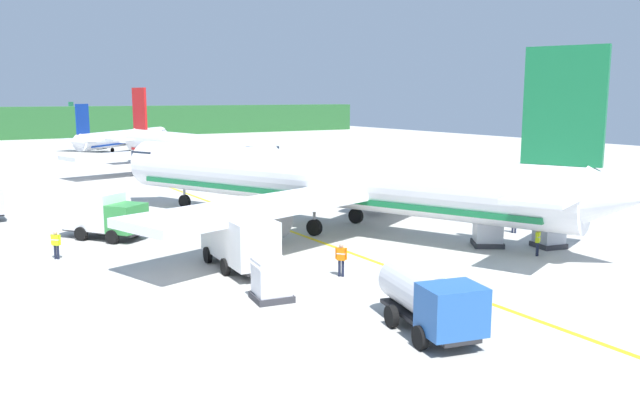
{
  "coord_description": "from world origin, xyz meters",
  "views": [
    {
      "loc": [
        5.41,
        -14.29,
        9.2
      ],
      "look_at": [
        27.41,
        21.77,
        2.23
      ],
      "focal_mm": 36.61,
      "sensor_mm": 36.0,
      "label": 1
    }
  ],
  "objects_px": {
    "airliner_foreground": "(325,180)",
    "airliner_far_taxiway": "(123,138)",
    "service_truck_fuel": "(239,239)",
    "cargo_container_mid": "(549,233)",
    "crew_marshaller": "(341,257)",
    "crew_loader_right": "(538,240)",
    "service_truck_pushback": "(102,214)",
    "cargo_container_far": "(271,280)",
    "crew_supervisor": "(56,243)",
    "airliner_mid_apron": "(190,148)",
    "cargo_container_near": "(487,231)",
    "service_truck_baggage": "(429,299)",
    "airliner_distant": "(56,125)",
    "crew_loader_left": "(514,219)"
  },
  "relations": [
    {
      "from": "crew_supervisor",
      "to": "cargo_container_far",
      "type": "bearing_deg",
      "value": -61.99
    },
    {
      "from": "airliner_distant",
      "to": "service_truck_pushback",
      "type": "distance_m",
      "value": 132.12
    },
    {
      "from": "service_truck_baggage",
      "to": "crew_loader_left",
      "type": "relative_size",
      "value": 3.43
    },
    {
      "from": "service_truck_baggage",
      "to": "crew_loader_left",
      "type": "bearing_deg",
      "value": 33.39
    },
    {
      "from": "airliner_distant",
      "to": "service_truck_fuel",
      "type": "distance_m",
      "value": 143.26
    },
    {
      "from": "airliner_foreground",
      "to": "airliner_far_taxiway",
      "type": "distance_m",
      "value": 70.73
    },
    {
      "from": "service_truck_pushback",
      "to": "crew_loader_left",
      "type": "bearing_deg",
      "value": -27.95
    },
    {
      "from": "crew_marshaller",
      "to": "crew_loader_right",
      "type": "bearing_deg",
      "value": -10.45
    },
    {
      "from": "airliner_mid_apron",
      "to": "cargo_container_near",
      "type": "distance_m",
      "value": 47.86
    },
    {
      "from": "airliner_mid_apron",
      "to": "service_truck_fuel",
      "type": "distance_m",
      "value": 46.96
    },
    {
      "from": "cargo_container_far",
      "to": "crew_marshaller",
      "type": "relative_size",
      "value": 1.16
    },
    {
      "from": "cargo_container_mid",
      "to": "crew_marshaller",
      "type": "distance_m",
      "value": 14.59
    },
    {
      "from": "airliner_foreground",
      "to": "airliner_distant",
      "type": "height_order",
      "value": "airliner_foreground"
    },
    {
      "from": "crew_marshaller",
      "to": "crew_loader_right",
      "type": "xyz_separation_m",
      "value": [
        12.2,
        -2.25,
        -0.08
      ]
    },
    {
      "from": "service_truck_pushback",
      "to": "crew_supervisor",
      "type": "bearing_deg",
      "value": -129.53
    },
    {
      "from": "airliner_far_taxiway",
      "to": "crew_loader_right",
      "type": "bearing_deg",
      "value": -88.87
    },
    {
      "from": "service_truck_fuel",
      "to": "service_truck_baggage",
      "type": "relative_size",
      "value": 1.13
    },
    {
      "from": "cargo_container_near",
      "to": "crew_supervisor",
      "type": "distance_m",
      "value": 25.63
    },
    {
      "from": "cargo_container_mid",
      "to": "crew_loader_right",
      "type": "distance_m",
      "value": 2.59
    },
    {
      "from": "airliner_foreground",
      "to": "crew_marshaller",
      "type": "xyz_separation_m",
      "value": [
        -5.97,
        -11.18,
        -2.35
      ]
    },
    {
      "from": "airliner_distant",
      "to": "crew_loader_left",
      "type": "bearing_deg",
      "value": -87.99
    },
    {
      "from": "crew_loader_right",
      "to": "crew_supervisor",
      "type": "distance_m",
      "value": 27.73
    },
    {
      "from": "airliner_far_taxiway",
      "to": "cargo_container_mid",
      "type": "height_order",
      "value": "airliner_far_taxiway"
    },
    {
      "from": "cargo_container_near",
      "to": "cargo_container_mid",
      "type": "bearing_deg",
      "value": -36.94
    },
    {
      "from": "airliner_mid_apron",
      "to": "airliner_far_taxiway",
      "type": "height_order",
      "value": "airliner_mid_apron"
    },
    {
      "from": "service_truck_baggage",
      "to": "crew_supervisor",
      "type": "bearing_deg",
      "value": 117.25
    },
    {
      "from": "service_truck_baggage",
      "to": "crew_marshaller",
      "type": "distance_m",
      "value": 8.74
    },
    {
      "from": "cargo_container_far",
      "to": "crew_supervisor",
      "type": "height_order",
      "value": "cargo_container_far"
    },
    {
      "from": "service_truck_baggage",
      "to": "cargo_container_near",
      "type": "xyz_separation_m",
      "value": [
        13.07,
        9.7,
        -0.46
      ]
    },
    {
      "from": "cargo_container_mid",
      "to": "airliner_far_taxiway",
      "type": "bearing_deg",
      "value": 92.77
    },
    {
      "from": "airliner_foreground",
      "to": "service_truck_baggage",
      "type": "distance_m",
      "value": 21.25
    },
    {
      "from": "airliner_mid_apron",
      "to": "service_truck_pushback",
      "type": "relative_size",
      "value": 6.15
    },
    {
      "from": "airliner_far_taxiway",
      "to": "crew_marshaller",
      "type": "height_order",
      "value": "airliner_far_taxiway"
    },
    {
      "from": "cargo_container_near",
      "to": "cargo_container_mid",
      "type": "height_order",
      "value": "cargo_container_near"
    },
    {
      "from": "cargo_container_near",
      "to": "cargo_container_far",
      "type": "bearing_deg",
      "value": -170.57
    },
    {
      "from": "cargo_container_mid",
      "to": "crew_supervisor",
      "type": "distance_m",
      "value": 29.3
    },
    {
      "from": "service_truck_fuel",
      "to": "cargo_container_mid",
      "type": "distance_m",
      "value": 19.13
    },
    {
      "from": "service_truck_baggage",
      "to": "cargo_container_mid",
      "type": "height_order",
      "value": "service_truck_baggage"
    },
    {
      "from": "crew_supervisor",
      "to": "crew_loader_right",
      "type": "bearing_deg",
      "value": -29.75
    },
    {
      "from": "service_truck_fuel",
      "to": "airliner_mid_apron",
      "type": "bearing_deg",
      "value": 72.81
    },
    {
      "from": "service_truck_baggage",
      "to": "cargo_container_far",
      "type": "bearing_deg",
      "value": 115.78
    },
    {
      "from": "airliner_mid_apron",
      "to": "airliner_distant",
      "type": "height_order",
      "value": "airliner_mid_apron"
    },
    {
      "from": "crew_marshaller",
      "to": "crew_loader_right",
      "type": "height_order",
      "value": "crew_marshaller"
    },
    {
      "from": "airliner_distant",
      "to": "service_truck_pushback",
      "type": "height_order",
      "value": "airliner_distant"
    },
    {
      "from": "airliner_distant",
      "to": "service_truck_fuel",
      "type": "bearing_deg",
      "value": -95.93
    },
    {
      "from": "service_truck_pushback",
      "to": "airliner_mid_apron",
      "type": "bearing_deg",
      "value": 61.0
    },
    {
      "from": "cargo_container_mid",
      "to": "crew_loader_left",
      "type": "xyz_separation_m",
      "value": [
        1.44,
        4.09,
        0.09
      ]
    },
    {
      "from": "crew_marshaller",
      "to": "service_truck_baggage",
      "type": "bearing_deg",
      "value": -100.06
    },
    {
      "from": "service_truck_pushback",
      "to": "cargo_container_far",
      "type": "height_order",
      "value": "service_truck_pushback"
    },
    {
      "from": "crew_marshaller",
      "to": "crew_supervisor",
      "type": "xyz_separation_m",
      "value": [
        -11.88,
        11.51,
        -0.07
      ]
    }
  ]
}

